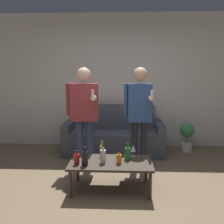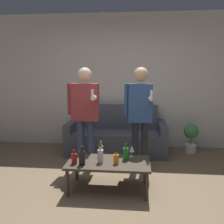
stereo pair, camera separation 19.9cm
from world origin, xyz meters
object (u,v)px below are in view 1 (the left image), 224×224
couch (114,136)px  bottle_orange (128,153)px  person_standing_right (140,110)px  person_standing_left (84,110)px  coffee_table (111,164)px

couch → bottle_orange: size_ratio=8.30×
person_standing_right → bottle_orange: bearing=-107.3°
bottle_orange → person_standing_right: 0.80m
bottle_orange → person_standing_left: size_ratio=0.14×
person_standing_right → couch: bearing=115.2°
bottle_orange → person_standing_left: (-0.68, 0.66, 0.47)m
coffee_table → bottle_orange: bearing=21.9°
person_standing_right → coffee_table: bearing=-120.6°
couch → coffee_table: 1.60m
bottle_orange → person_standing_left: 1.06m
couch → person_standing_left: (-0.44, -0.85, 0.63)m
couch → person_standing_left: 1.14m
couch → person_standing_right: (0.43, -0.91, 0.66)m
coffee_table → person_standing_right: (0.41, 0.69, 0.63)m
couch → person_standing_left: person_standing_left is taller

